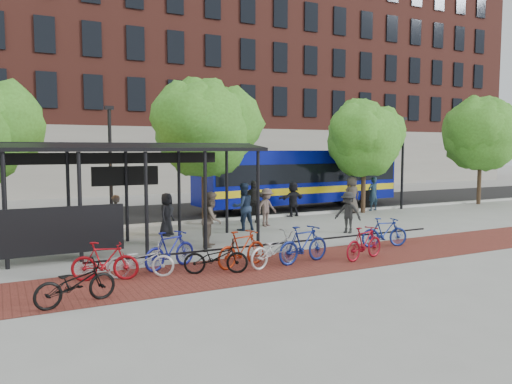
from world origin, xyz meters
name	(u,v)px	position (x,y,z in m)	size (l,w,h in m)	color
ground	(301,230)	(0.00, 0.00, 0.00)	(160.00, 160.00, 0.00)	#9E9E99
asphalt_street	(224,209)	(0.00, 8.00, 0.01)	(160.00, 8.00, 0.01)	black
curb	(257,217)	(0.00, 4.00, 0.06)	(160.00, 0.25, 0.12)	#B7B7B2
brick_strip	(334,258)	(-2.00, -5.00, 0.00)	(24.00, 3.00, 0.01)	maroon
bike_rack_rail	(283,257)	(-3.30, -4.10, 0.00)	(12.00, 0.05, 0.95)	black
building_brick	(243,79)	(10.00, 26.00, 10.00)	(55.00, 14.00, 20.00)	brown
bus_shelter	(100,161)	(-8.13, -0.48, 3.00)	(10.60, 3.07, 3.60)	black
tree_b	(205,124)	(-2.90, 3.35, 4.46)	(5.15, 4.20, 6.47)	#382619
tree_c	(365,136)	(6.09, 3.35, 4.05)	(4.66, 3.80, 5.92)	#382619
tree_d	(482,131)	(15.10, 3.35, 4.47)	(5.39, 4.40, 6.55)	#382619
lamp_post_left	(110,164)	(-7.00, 3.60, 2.75)	(0.35, 0.20, 5.12)	black
lamp_post_right	(403,160)	(9.00, 3.60, 2.75)	(0.35, 0.20, 5.12)	black
bus	(300,176)	(3.87, 6.19, 1.88)	(12.31, 3.57, 3.28)	#070F86
bike_0	(76,283)	(-9.74, -6.13, 0.47)	(0.63, 1.81, 0.95)	black
bike_1	(105,261)	(-8.79, -4.41, 0.51)	(0.48, 1.70, 1.02)	maroon
bike_2	(141,261)	(-7.90, -4.54, 0.46)	(0.61, 1.74, 0.91)	#B9B9BB
bike_3	(170,250)	(-6.90, -3.92, 0.54)	(0.51, 1.80, 1.08)	navy
bike_4	(216,257)	(-5.98, -5.05, 0.46)	(0.61, 1.74, 0.92)	black
bike_5	(242,249)	(-5.02, -4.70, 0.54)	(0.50, 1.78, 1.07)	maroon
bike_6	(275,249)	(-4.14, -5.07, 0.51)	(0.67, 1.92, 1.01)	#B9B9BC
bike_7	(303,244)	(-3.18, -5.09, 0.57)	(0.53, 1.88, 1.13)	navy
bike_9	(364,243)	(-1.28, -5.56, 0.51)	(0.48, 1.71, 1.03)	maroon
bike_11	(385,232)	(0.62, -4.34, 0.51)	(0.48, 1.71, 1.03)	navy
pedestrian_0	(167,214)	(-5.35, 1.34, 0.84)	(0.82, 0.53, 1.68)	black
pedestrian_1	(115,217)	(-7.32, 1.34, 0.84)	(0.62, 0.40, 1.69)	#423A35
pedestrian_2	(243,207)	(-2.16, 1.09, 0.99)	(0.96, 0.75, 1.98)	#1D2B44
pedestrian_3	(267,207)	(-0.76, 1.60, 0.83)	(1.07, 0.62, 1.66)	brown
pedestrian_4	(253,202)	(-0.74, 2.92, 0.96)	(1.13, 0.47, 1.92)	#252525
pedestrian_5	(293,199)	(1.95, 3.80, 0.87)	(1.61, 0.51, 1.73)	black
pedestrian_6	(352,195)	(5.32, 3.39, 0.97)	(0.95, 0.62, 1.95)	#463D38
pedestrian_7	(373,194)	(7.10, 3.80, 0.93)	(0.67, 0.44, 1.85)	#1D3244
pedestrian_8	(212,219)	(-4.63, -1.50, 0.96)	(0.93, 0.72, 1.91)	brown
pedestrian_9	(348,212)	(1.31, -1.44, 0.83)	(1.07, 0.62, 1.66)	black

